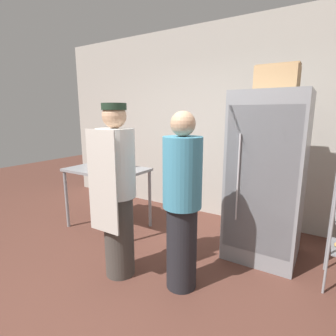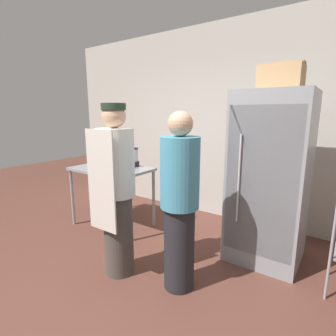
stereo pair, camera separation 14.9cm
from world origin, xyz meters
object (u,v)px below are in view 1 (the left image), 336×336
Objects in this scene: blender_pitcher at (130,159)px; cardboard_storage_box at (277,78)px; refrigerator at (266,177)px; donut_box at (106,167)px; person_customer at (182,202)px; binder_stack at (104,160)px; person_baker at (117,190)px.

cardboard_storage_box is at bearing 6.00° from blender_pitcher.
refrigerator reaches higher than donut_box.
cardboard_storage_box is at bearing 16.21° from donut_box.
cardboard_storage_box reaches higher than person_customer.
binder_stack is 0.79× the size of cardboard_storage_box.
donut_box is 0.16× the size of person_customer.
binder_stack is (-0.50, -0.02, -0.07)m from blender_pitcher.
refrigerator is at bearing 62.71° from person_customer.
binder_stack is at bearing 137.49° from donut_box.
refrigerator is at bearing 3.39° from binder_stack.
person_baker is (-1.16, -1.17, -0.03)m from refrigerator.
person_customer is at bearing 14.05° from person_baker.
person_baker is 1.04× the size of person_customer.
refrigerator is 1.14m from person_customer.
donut_box reaches higher than binder_stack.
refrigerator is at bearing 14.20° from donut_box.
blender_pitcher is 1.27m from person_baker.
refrigerator reaches higher than person_baker.
person_baker is (1.20, -1.03, -0.03)m from binder_stack.
person_baker is at bearing -40.54° from binder_stack.
blender_pitcher is 2.13m from cardboard_storage_box.
cardboard_storage_box is at bearing 63.77° from person_customer.
blender_pitcher is at bearing -174.00° from cardboard_storage_box.
donut_box is at bearing -105.91° from blender_pitcher.
cardboard_storage_box reaches higher than blender_pitcher.
person_baker reaches higher than donut_box.
person_baker is (0.81, -0.67, -0.02)m from donut_box.
blender_pitcher is at bearing -176.36° from refrigerator.
blender_pitcher is (-1.86, -0.12, 0.06)m from refrigerator.
binder_stack is (-2.36, -0.14, -0.01)m from refrigerator.
donut_box is 2.33m from cardboard_storage_box.
cardboard_storage_box is at bearing 79.04° from refrigerator.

